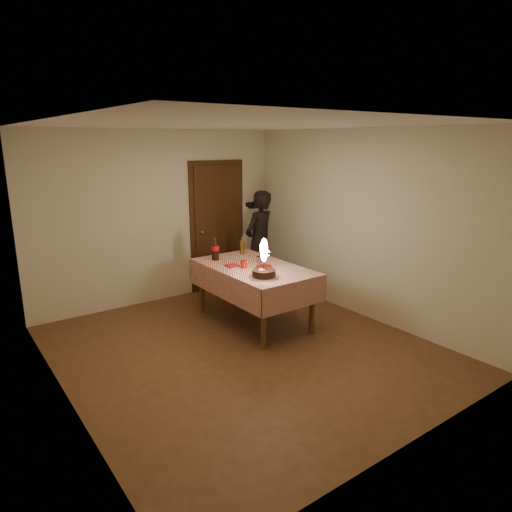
% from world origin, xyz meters
% --- Properties ---
extents(ground, '(4.00, 4.50, 0.01)m').
position_xyz_m(ground, '(0.00, 0.00, 0.00)').
color(ground, brown).
rests_on(ground, ground).
extents(room_shell, '(4.04, 4.54, 2.62)m').
position_xyz_m(room_shell, '(0.03, 0.08, 1.65)').
color(room_shell, beige).
rests_on(room_shell, ground).
extents(dining_table, '(1.02, 1.72, 0.80)m').
position_xyz_m(dining_table, '(0.59, 0.62, 0.69)').
color(dining_table, brown).
rests_on(dining_table, ground).
extents(birthday_cake, '(0.36, 0.36, 0.49)m').
position_xyz_m(birthday_cake, '(0.40, 0.14, 0.91)').
color(birthday_cake, white).
rests_on(birthday_cake, dining_table).
extents(red_plate, '(0.22, 0.22, 0.01)m').
position_xyz_m(red_plate, '(0.67, 0.51, 0.80)').
color(red_plate, '#B8140C').
rests_on(red_plate, dining_table).
extents(red_cup, '(0.08, 0.08, 0.10)m').
position_xyz_m(red_cup, '(0.43, 0.63, 0.85)').
color(red_cup, '#AA150B').
rests_on(red_cup, dining_table).
extents(clear_cup, '(0.07, 0.07, 0.09)m').
position_xyz_m(clear_cup, '(0.74, 0.71, 0.84)').
color(clear_cup, silver).
rests_on(clear_cup, dining_table).
extents(napkin_stack, '(0.15, 0.15, 0.02)m').
position_xyz_m(napkin_stack, '(0.35, 0.78, 0.81)').
color(napkin_stack, red).
rests_on(napkin_stack, dining_table).
extents(cola_bottle, '(0.10, 0.10, 0.32)m').
position_xyz_m(cola_bottle, '(0.34, 1.21, 0.95)').
color(cola_bottle, black).
rests_on(cola_bottle, dining_table).
extents(amber_bottle_right, '(0.06, 0.06, 0.25)m').
position_xyz_m(amber_bottle_right, '(0.84, 1.27, 0.92)').
color(amber_bottle_right, '#52340E').
rests_on(amber_bottle_right, dining_table).
extents(photographer, '(0.70, 0.57, 1.67)m').
position_xyz_m(photographer, '(1.44, 1.65, 0.84)').
color(photographer, black).
rests_on(photographer, ground).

